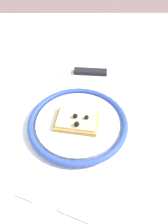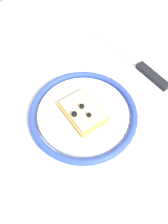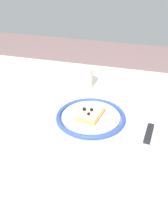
{
  "view_description": "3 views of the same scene",
  "coord_description": "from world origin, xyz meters",
  "px_view_note": "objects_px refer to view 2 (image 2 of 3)",
  "views": [
    {
      "loc": [
        -0.37,
        0.01,
        1.24
      ],
      "look_at": [
        0.06,
        0.01,
        0.77
      ],
      "focal_mm": 43.96,
      "sensor_mm": 36.0,
      "label": 1
    },
    {
      "loc": [
        -0.2,
        -0.22,
        1.29
      ],
      "look_at": [
        0.02,
        0.01,
        0.79
      ],
      "focal_mm": 48.1,
      "sensor_mm": 36.0,
      "label": 2
    },
    {
      "loc": [
        0.19,
        -0.67,
        1.26
      ],
      "look_at": [
        0.01,
        0.0,
        0.79
      ],
      "focal_mm": 42.72,
      "sensor_mm": 36.0,
      "label": 3
    }
  ],
  "objects_px": {
    "dining_table": "(80,149)",
    "fork": "(1,171)",
    "plate": "(83,115)",
    "pizza_slice_near": "(83,111)",
    "knife": "(142,68)"
  },
  "relations": [
    {
      "from": "plate",
      "to": "fork",
      "type": "bearing_deg",
      "value": 173.81
    },
    {
      "from": "knife",
      "to": "fork",
      "type": "relative_size",
      "value": 1.25
    },
    {
      "from": "dining_table",
      "to": "plate",
      "type": "relative_size",
      "value": 4.84
    },
    {
      "from": "pizza_slice_near",
      "to": "knife",
      "type": "xyz_separation_m",
      "value": [
        0.19,
        -0.0,
        -0.02
      ]
    },
    {
      "from": "fork",
      "to": "dining_table",
      "type": "bearing_deg",
      "value": -13.75
    },
    {
      "from": "knife",
      "to": "fork",
      "type": "bearing_deg",
      "value": 176.9
    },
    {
      "from": "dining_table",
      "to": "knife",
      "type": "xyz_separation_m",
      "value": [
        0.22,
        0.02,
        0.09
      ]
    },
    {
      "from": "fork",
      "to": "plate",
      "type": "bearing_deg",
      "value": -6.19
    },
    {
      "from": "plate",
      "to": "pizza_slice_near",
      "type": "bearing_deg",
      "value": 124.42
    },
    {
      "from": "plate",
      "to": "knife",
      "type": "distance_m",
      "value": 0.19
    },
    {
      "from": "dining_table",
      "to": "fork",
      "type": "relative_size",
      "value": 5.71
    },
    {
      "from": "knife",
      "to": "fork",
      "type": "xyz_separation_m",
      "value": [
        -0.39,
        0.02,
        -0.0
      ]
    },
    {
      "from": "dining_table",
      "to": "fork",
      "type": "distance_m",
      "value": 0.19
    },
    {
      "from": "pizza_slice_near",
      "to": "knife",
      "type": "distance_m",
      "value": 0.19
    },
    {
      "from": "plate",
      "to": "fork",
      "type": "distance_m",
      "value": 0.2
    }
  ]
}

